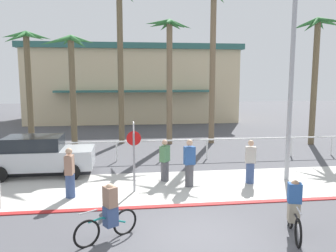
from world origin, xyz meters
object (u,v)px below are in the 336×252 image
object	(u,v)px
stop_sign_bike_lane	(134,147)
cyclist_black_1	(294,209)
palm_tree_6	(213,33)
palm_tree_7	(317,50)
cyclist_teal_0	(109,213)
pedestrian_3	(70,175)
streetlight_curb	(295,74)
pedestrian_0	(189,165)
palm_tree_4	(120,35)
car_silver_1	(39,155)
palm_tree_3	(71,66)
palm_tree_5	(169,53)
pedestrian_2	(250,163)
palm_tree_2	(27,61)
pedestrian_1	(165,162)

from	to	relation	value
stop_sign_bike_lane	cyclist_black_1	xyz separation A→B (m)	(4.06, -3.99, -0.98)
palm_tree_6	palm_tree_7	size ratio (longest dim) A/B	1.23
palm_tree_7	cyclist_teal_0	world-z (taller)	palm_tree_7
palm_tree_6	pedestrian_3	bearing A→B (deg)	-128.43
stop_sign_bike_lane	streetlight_curb	bearing A→B (deg)	4.33
pedestrian_0	palm_tree_4	bearing A→B (deg)	105.41
cyclist_teal_0	cyclist_black_1	xyz separation A→B (m)	(4.81, -0.35, 0.00)
car_silver_1	pedestrian_3	world-z (taller)	pedestrian_3
cyclist_black_1	palm_tree_3	bearing A→B (deg)	120.28
palm_tree_5	pedestrian_2	xyz separation A→B (m)	(2.09, -8.52, -4.84)
palm_tree_6	palm_tree_7	distance (m)	6.32
pedestrian_0	pedestrian_2	size ratio (longest dim) A/B	1.06
palm_tree_6	cyclist_teal_0	xyz separation A→B (m)	(-5.95, -12.62, -6.14)
palm_tree_2	pedestrian_0	world-z (taller)	palm_tree_2
palm_tree_3	pedestrian_1	world-z (taller)	palm_tree_3
pedestrian_3	cyclist_teal_0	bearing A→B (deg)	-66.06
palm_tree_4	pedestrian_2	world-z (taller)	palm_tree_4
palm_tree_2	cyclist_black_1	size ratio (longest dim) A/B	3.94
palm_tree_3	palm_tree_6	world-z (taller)	palm_tree_6
palm_tree_5	pedestrian_0	bearing A→B (deg)	-92.34
palm_tree_5	pedestrian_1	distance (m)	9.26
palm_tree_5	palm_tree_6	distance (m)	3.00
palm_tree_5	palm_tree_7	xyz separation A→B (m)	(8.86, -1.22, 0.17)
streetlight_curb	pedestrian_1	size ratio (longest dim) A/B	4.42
palm_tree_5	car_silver_1	world-z (taller)	palm_tree_5
pedestrian_2	palm_tree_4	bearing A→B (deg)	118.60
cyclist_black_1	pedestrian_2	size ratio (longest dim) A/B	1.01
palm_tree_5	pedestrian_2	bearing A→B (deg)	-76.20
palm_tree_2	pedestrian_2	xyz separation A→B (m)	(10.62, -9.39, -4.31)
cyclist_black_1	pedestrian_3	bearing A→B (deg)	149.90
palm_tree_6	pedestrian_3	world-z (taller)	palm_tree_6
palm_tree_2	palm_tree_6	size ratio (longest dim) A/B	0.73
palm_tree_2	pedestrian_2	distance (m)	14.82
stop_sign_bike_lane	streetlight_curb	size ratio (longest dim) A/B	0.34
stop_sign_bike_lane	palm_tree_4	xyz separation A→B (m)	(-0.47, 9.61, 5.04)
streetlight_curb	palm_tree_4	bearing A→B (deg)	126.08
stop_sign_bike_lane	pedestrian_0	distance (m)	2.27
palm_tree_6	cyclist_teal_0	size ratio (longest dim) A/B	6.07
stop_sign_bike_lane	palm_tree_5	xyz separation A→B (m)	(2.44, 8.95, 3.96)
palm_tree_3	palm_tree_5	world-z (taller)	palm_tree_5
palm_tree_2	pedestrian_0	bearing A→B (deg)	-49.29
palm_tree_3	cyclist_teal_0	bearing A→B (deg)	-78.18
streetlight_curb	cyclist_teal_0	distance (m)	8.83
palm_tree_2	palm_tree_7	distance (m)	17.52
palm_tree_5	palm_tree_7	world-z (taller)	palm_tree_7
car_silver_1	pedestrian_0	xyz separation A→B (m)	(6.03, -2.37, -0.01)
palm_tree_3	car_silver_1	distance (m)	7.17
palm_tree_5	car_silver_1	distance (m)	10.13
cyclist_black_1	pedestrian_2	distance (m)	4.45
palm_tree_2	pedestrian_0	size ratio (longest dim) A/B	3.78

